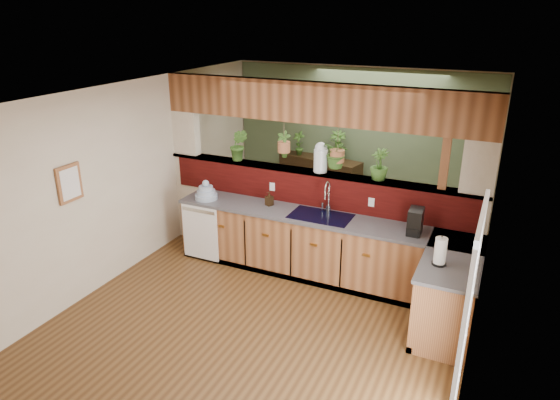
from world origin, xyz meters
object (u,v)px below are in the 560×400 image
at_px(paper_towel, 440,252).
at_px(glass_jar, 321,157).
at_px(soap_dispenser, 269,199).
at_px(coffee_maker, 415,222).
at_px(shelving_console, 319,185).
at_px(faucet, 327,196).
at_px(dish_stack, 206,193).

xyz_separation_m(paper_towel, glass_jar, (-1.79, 1.10, 0.55)).
xyz_separation_m(soap_dispenser, coffee_maker, (2.03, -0.09, 0.04)).
relative_size(coffee_maker, shelving_console, 0.21).
distance_m(faucet, soap_dispenser, 0.84).
xyz_separation_m(soap_dispenser, shelving_console, (-0.07, 2.21, -0.50)).
bearing_deg(dish_stack, glass_jar, 16.50).
bearing_deg(soap_dispenser, paper_towel, -18.02).
bearing_deg(glass_jar, shelving_console, 110.37).
relative_size(soap_dispenser, shelving_console, 0.13).
bearing_deg(glass_jar, soap_dispenser, -154.12).
bearing_deg(paper_towel, soap_dispenser, 161.98).
relative_size(dish_stack, shelving_console, 0.21).
distance_m(dish_stack, soap_dispenser, 0.95).
distance_m(faucet, dish_stack, 1.79).
height_order(dish_stack, soap_dispenser, dish_stack).
height_order(dish_stack, glass_jar, glass_jar).
xyz_separation_m(faucet, glass_jar, (-0.19, 0.22, 0.45)).
distance_m(faucet, glass_jar, 0.54).
xyz_separation_m(faucet, soap_dispenser, (-0.83, -0.09, -0.14)).
relative_size(paper_towel, glass_jar, 0.80).
height_order(faucet, paper_towel, faucet).
xyz_separation_m(glass_jar, shelving_console, (-0.71, 1.90, -1.10)).
height_order(glass_jar, shelving_console, glass_jar).
bearing_deg(glass_jar, paper_towel, -31.42).
bearing_deg(glass_jar, faucet, -48.26).
distance_m(dish_stack, glass_jar, 1.75).
distance_m(glass_jar, shelving_console, 2.31).
distance_m(coffee_maker, shelving_console, 3.16).
xyz_separation_m(coffee_maker, paper_towel, (0.40, -0.70, 0.01)).
bearing_deg(faucet, soap_dispenser, -173.88).
xyz_separation_m(soap_dispenser, paper_towel, (2.43, -0.79, 0.05)).
distance_m(faucet, shelving_console, 2.39).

